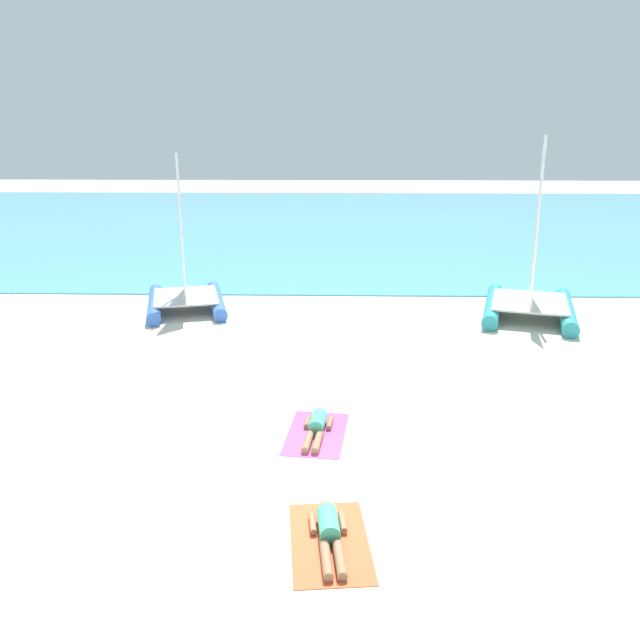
# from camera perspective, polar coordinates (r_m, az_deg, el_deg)

# --- Properties ---
(ground_plane) EXTENTS (120.00, 120.00, 0.00)m
(ground_plane) POSITION_cam_1_polar(r_m,az_deg,el_deg) (19.58, 0.33, 0.26)
(ground_plane) COLOR silver
(ocean_water) EXTENTS (120.00, 40.00, 0.05)m
(ocean_water) POSITION_cam_1_polar(r_m,az_deg,el_deg) (41.80, 0.97, 9.12)
(ocean_water) COLOR #4C9EB7
(ocean_water) RESTS_ON ground
(sailboat_teal) EXTENTS (3.76, 4.81, 5.52)m
(sailboat_teal) POSITION_cam_1_polar(r_m,az_deg,el_deg) (20.49, 18.78, 2.49)
(sailboat_teal) COLOR teal
(sailboat_teal) RESTS_ON ground
(sailboat_blue) EXTENTS (3.31, 4.30, 4.97)m
(sailboat_blue) POSITION_cam_1_polar(r_m,az_deg,el_deg) (20.74, -12.28, 2.93)
(sailboat_blue) COLOR blue
(sailboat_blue) RESTS_ON ground
(towel_left) EXTENTS (1.30, 2.01, 0.01)m
(towel_left) POSITION_cam_1_polar(r_m,az_deg,el_deg) (12.17, -0.34, -10.38)
(towel_left) COLOR #D84C99
(towel_left) RESTS_ON ground
(sunbather_left) EXTENTS (0.59, 1.57, 0.30)m
(sunbather_left) POSITION_cam_1_polar(r_m,az_deg,el_deg) (12.17, -0.30, -9.71)
(sunbather_left) COLOR #3FB28C
(sunbather_left) RESTS_ON towel_left
(towel_right) EXTENTS (1.29, 2.00, 0.01)m
(towel_right) POSITION_cam_1_polar(r_m,az_deg,el_deg) (9.34, 0.89, -19.66)
(towel_right) COLOR #EA5933
(towel_right) RESTS_ON ground
(sunbather_right) EXTENTS (0.58, 1.57, 0.30)m
(sunbather_right) POSITION_cam_1_polar(r_m,az_deg,el_deg) (9.32, 0.86, -18.80)
(sunbather_right) COLOR #3FB28C
(sunbather_right) RESTS_ON towel_right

